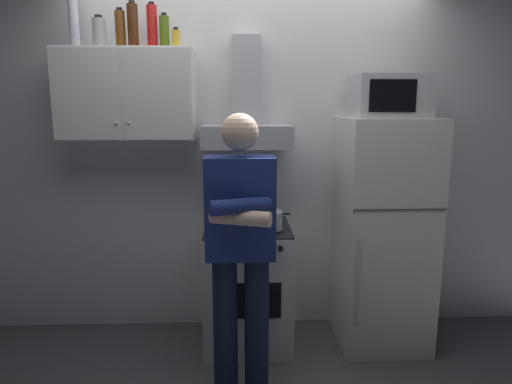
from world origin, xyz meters
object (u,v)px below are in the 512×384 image
at_px(stove_oven, 248,285).
at_px(person_standing, 241,248).
at_px(upper_cabinet, 128,95).
at_px(bottle_beer_brown, 120,29).
at_px(cooking_pot, 267,220).
at_px(bottle_olive_oil, 164,32).
at_px(microwave, 389,96).
at_px(bottle_vodka_clear, 74,23).
at_px(bottle_rum_dark, 133,26).
at_px(refrigerator, 383,233).
at_px(bottle_soda_red, 152,27).
at_px(bottle_canister_steel, 99,33).
at_px(bottle_spice_jar, 176,39).
at_px(range_hood, 247,118).

height_order(stove_oven, person_standing, person_standing).
bearing_deg(upper_cabinet, bottle_beer_brown, -139.44).
bearing_deg(cooking_pot, bottle_olive_oil, 158.49).
bearing_deg(bottle_olive_oil, microwave, -4.85).
distance_m(bottle_vodka_clear, bottle_olive_oil, 0.59).
bearing_deg(upper_cabinet, bottle_olive_oil, 4.53).
bearing_deg(microwave, bottle_beer_brown, 177.15).
xyz_separation_m(stove_oven, bottle_rum_dark, (-0.74, 0.10, 1.76)).
relative_size(refrigerator, bottle_soda_red, 5.34).
bearing_deg(bottle_canister_steel, bottle_vodka_clear, 169.85).
distance_m(microwave, bottle_spice_jar, 1.46).
xyz_separation_m(stove_oven, cooking_pot, (0.13, -0.12, 0.50)).
bearing_deg(bottle_vodka_clear, bottle_spice_jar, -3.75).
relative_size(stove_oven, bottle_canister_steel, 4.21).
relative_size(upper_cabinet, cooking_pot, 2.99).
bearing_deg(refrigerator, bottle_canister_steel, 176.39).
bearing_deg(stove_oven, upper_cabinet, 171.10).
xyz_separation_m(stove_oven, microwave, (0.95, 0.02, 1.31)).
bearing_deg(bottle_soda_red, bottle_vodka_clear, -179.07).
distance_m(stove_oven, bottle_soda_red, 1.87).
height_order(refrigerator, bottle_vodka_clear, bottle_vodka_clear).
xyz_separation_m(upper_cabinet, bottle_vodka_clear, (-0.33, 0.03, 0.46)).
bearing_deg(bottle_canister_steel, person_standing, -38.56).
xyz_separation_m(person_standing, bottle_olive_oil, (-0.49, 0.75, 1.26)).
bearing_deg(stove_oven, bottle_soda_red, 165.61).
bearing_deg(stove_oven, refrigerator, 0.04).
relative_size(cooking_pot, bottle_soda_red, 1.01).
relative_size(refrigerator, bottle_vodka_clear, 4.73).
relative_size(refrigerator, bottle_canister_steel, 7.70).
bearing_deg(range_hood, upper_cabinet, -179.91).
relative_size(stove_oven, bottle_rum_dark, 2.99).
bearing_deg(refrigerator, bottle_soda_red, 174.22).
relative_size(upper_cabinet, bottle_olive_oil, 3.92).
bearing_deg(upper_cabinet, bottle_soda_red, 11.22).
height_order(stove_oven, range_hood, range_hood).
distance_m(refrigerator, microwave, 0.94).
bearing_deg(microwave, bottle_canister_steel, 176.94).
distance_m(refrigerator, bottle_beer_brown, 2.24).
height_order(range_hood, bottle_vodka_clear, bottle_vodka_clear).
bearing_deg(bottle_spice_jar, person_standing, -60.02).
relative_size(cooking_pot, bottle_canister_steel, 1.45).
relative_size(range_hood, bottle_soda_red, 2.50).
relative_size(upper_cabinet, bottle_vodka_clear, 2.66).
bearing_deg(range_hood, bottle_vodka_clear, 178.72).
distance_m(bottle_beer_brown, bottle_canister_steel, 0.14).
height_order(cooking_pot, bottle_soda_red, bottle_soda_red).
relative_size(cooking_pot, bottle_vodka_clear, 0.89).
relative_size(person_standing, cooking_pot, 5.44).
xyz_separation_m(person_standing, bottle_rum_dark, (-0.69, 0.70, 1.29)).
distance_m(range_hood, microwave, 0.97).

